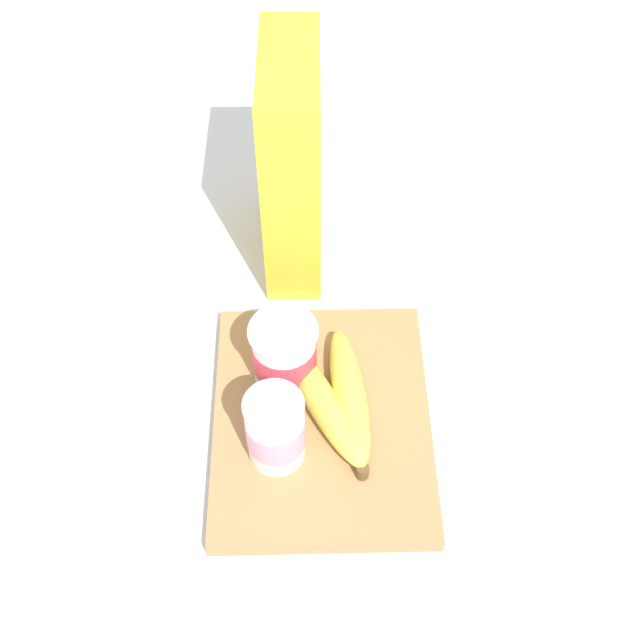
{
  "coord_description": "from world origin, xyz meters",
  "views": [
    {
      "loc": [
        -0.47,
        0.01,
        0.81
      ],
      "look_at": [
        0.1,
        0.0,
        0.07
      ],
      "focal_mm": 45.48,
      "sensor_mm": 36.0,
      "label": 1
    }
  ],
  "objects_px": {
    "cereal_box": "(292,164)",
    "yogurt_cup_back": "(284,353)",
    "banana_bunch": "(337,399)",
    "yogurt_cup_front": "(275,429)",
    "cutting_board": "(322,421)"
  },
  "relations": [
    {
      "from": "cutting_board",
      "to": "yogurt_cup_back",
      "type": "distance_m",
      "value": 0.09
    },
    {
      "from": "cutting_board",
      "to": "banana_bunch",
      "type": "distance_m",
      "value": 0.04
    },
    {
      "from": "cereal_box",
      "to": "yogurt_cup_back",
      "type": "distance_m",
      "value": 0.24
    },
    {
      "from": "yogurt_cup_front",
      "to": "banana_bunch",
      "type": "bearing_deg",
      "value": -50.46
    },
    {
      "from": "cutting_board",
      "to": "banana_bunch",
      "type": "xyz_separation_m",
      "value": [
        0.01,
        -0.02,
        0.03
      ]
    },
    {
      "from": "yogurt_cup_back",
      "to": "cereal_box",
      "type": "bearing_deg",
      "value": -2.83
    },
    {
      "from": "yogurt_cup_front",
      "to": "banana_bunch",
      "type": "relative_size",
      "value": 0.51
    },
    {
      "from": "yogurt_cup_front",
      "to": "banana_bunch",
      "type": "xyz_separation_m",
      "value": [
        0.06,
        -0.07,
        -0.03
      ]
    },
    {
      "from": "cereal_box",
      "to": "banana_bunch",
      "type": "relative_size",
      "value": 1.55
    },
    {
      "from": "yogurt_cup_front",
      "to": "cutting_board",
      "type": "bearing_deg",
      "value": -48.47
    },
    {
      "from": "cereal_box",
      "to": "yogurt_cup_back",
      "type": "bearing_deg",
      "value": 178.0
    },
    {
      "from": "yogurt_cup_front",
      "to": "yogurt_cup_back",
      "type": "relative_size",
      "value": 1.13
    },
    {
      "from": "cereal_box",
      "to": "banana_bunch",
      "type": "distance_m",
      "value": 0.29
    },
    {
      "from": "cutting_board",
      "to": "cereal_box",
      "type": "bearing_deg",
      "value": 6.17
    },
    {
      "from": "yogurt_cup_front",
      "to": "yogurt_cup_back",
      "type": "distance_m",
      "value": 0.1
    }
  ]
}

